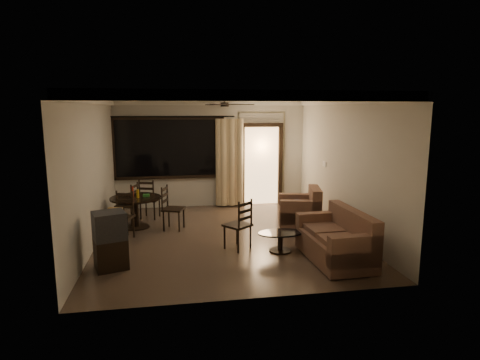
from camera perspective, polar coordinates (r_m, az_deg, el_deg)
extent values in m
plane|color=#7F6651|center=(8.25, -2.09, -8.06)|extent=(5.50, 5.50, 0.00)
plane|color=beige|center=(10.64, -4.09, 3.74)|extent=(5.00, 0.00, 5.00)
plane|color=beige|center=(5.26, 1.77, -2.71)|extent=(5.00, 0.00, 5.00)
plane|color=beige|center=(8.00, -20.20, 1.07)|extent=(0.00, 5.50, 5.50)
plane|color=beige|center=(8.61, 14.58, 1.96)|extent=(0.00, 5.50, 5.50)
plane|color=white|center=(7.85, -2.22, 11.77)|extent=(5.50, 5.50, 0.00)
cube|color=black|center=(10.54, -10.06, 4.51)|extent=(2.70, 0.04, 1.45)
cylinder|color=black|center=(10.41, -9.64, 8.89)|extent=(3.20, 0.03, 0.03)
cube|color=#FFC684|center=(10.85, 3.08, 2.01)|extent=(0.91, 0.03, 2.08)
cube|color=white|center=(9.58, 11.92, 2.25)|extent=(0.02, 0.18, 0.12)
cylinder|color=black|center=(7.85, -2.21, 11.34)|extent=(0.03, 0.03, 0.12)
cylinder|color=black|center=(7.84, -2.21, 10.68)|extent=(0.16, 0.16, 0.08)
cylinder|color=black|center=(8.99, -14.63, -2.49)|extent=(1.09, 1.09, 0.04)
cylinder|color=black|center=(9.06, -14.53, -4.51)|extent=(0.11, 0.11, 0.64)
cylinder|color=black|center=(9.14, -14.45, -6.47)|extent=(0.55, 0.55, 0.03)
cylinder|color=maroon|center=(9.04, -15.08, -1.59)|extent=(0.06, 0.06, 0.22)
cylinder|color=#B88913|center=(8.89, -14.34, -1.88)|extent=(0.06, 0.06, 0.18)
cube|color=#227227|center=(9.00, -13.19, -2.12)|extent=(0.14, 0.10, 0.05)
cube|color=black|center=(9.32, -15.76, -3.45)|extent=(0.53, 0.53, 0.04)
cube|color=black|center=(8.73, -9.43, -4.09)|extent=(0.53, 0.53, 0.04)
cube|color=black|center=(8.28, -16.53, -5.16)|extent=(0.53, 0.53, 0.04)
cube|color=tan|center=(8.06, -17.26, -4.88)|extent=(0.29, 0.17, 0.32)
cube|color=black|center=(9.75, -12.70, -2.72)|extent=(0.53, 0.53, 0.04)
cube|color=black|center=(6.93, -17.89, -9.93)|extent=(0.61, 0.58, 0.50)
cube|color=black|center=(6.79, -18.10, -6.19)|extent=(0.61, 0.58, 0.44)
cube|color=black|center=(6.84, -16.04, -5.97)|extent=(0.13, 0.34, 0.30)
cube|color=#462220|center=(7.13, 13.27, -9.41)|extent=(0.90, 1.62, 0.40)
cube|color=#462220|center=(7.17, 15.74, -6.66)|extent=(0.26, 1.60, 0.65)
cube|color=#462220|center=(6.47, 16.00, -9.70)|extent=(0.85, 0.21, 0.50)
cube|color=#462220|center=(7.68, 11.12, -6.35)|extent=(0.85, 0.21, 0.50)
cube|color=#462220|center=(7.04, 12.98, -7.69)|extent=(0.65, 1.41, 0.12)
cube|color=#462220|center=(8.91, 8.41, -5.28)|extent=(1.04, 1.04, 0.41)
cube|color=#462220|center=(8.87, 10.59, -3.19)|extent=(0.39, 0.89, 0.66)
cube|color=#462220|center=(8.53, 8.64, -4.57)|extent=(0.88, 0.37, 0.51)
cube|color=#462220|center=(9.19, 8.26, -3.50)|extent=(0.88, 0.37, 0.51)
cube|color=#462220|center=(8.85, 8.12, -3.82)|extent=(0.74, 0.78, 0.12)
ellipsoid|color=#131654|center=(8.82, 8.14, -3.12)|extent=(0.37, 0.31, 0.11)
ellipsoid|color=black|center=(7.37, 5.77, -7.50)|extent=(0.82, 0.49, 0.03)
cylinder|color=black|center=(7.42, 5.75, -8.78)|extent=(0.09, 0.09, 0.33)
cylinder|color=black|center=(7.47, 5.73, -9.94)|extent=(0.40, 0.40, 0.03)
cube|color=black|center=(7.44, -0.36, -6.44)|extent=(0.59, 0.59, 0.04)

